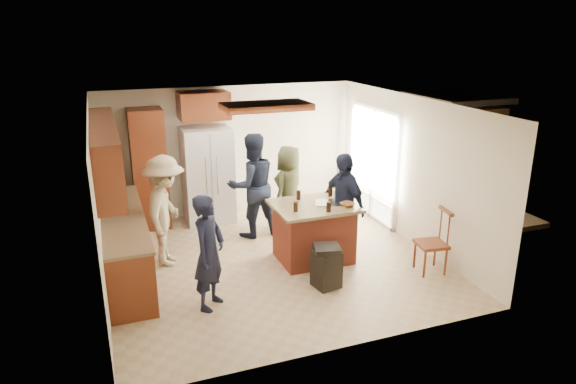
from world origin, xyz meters
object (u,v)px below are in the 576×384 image
object	(u,v)px
person_behind_left	(252,185)
kitchen_island	(314,232)
person_side_right	(343,204)
refrigerator	(208,175)
person_front_left	(209,252)
person_behind_right	(289,189)
person_counter	(165,211)
spindle_chair	(433,244)
trash_bin	(326,266)

from	to	relation	value
person_behind_left	kitchen_island	world-z (taller)	person_behind_left
person_side_right	refrigerator	world-z (taller)	refrigerator
person_front_left	person_behind_left	size ratio (longest dim) A/B	0.85
person_behind_left	person_behind_right	bearing A→B (deg)	175.28
person_counter	spindle_chair	bearing A→B (deg)	-94.79
person_behind_left	person_behind_right	xyz separation A→B (m)	(0.69, 0.02, -0.14)
person_side_right	trash_bin	xyz separation A→B (m)	(-0.72, -0.96, -0.53)
trash_bin	person_behind_right	bearing A→B (deg)	83.37
person_behind_right	person_counter	size ratio (longest dim) A/B	0.90
kitchen_island	spindle_chair	bearing A→B (deg)	-34.09
person_front_left	person_behind_right	xyz separation A→B (m)	(1.92, 2.18, 0.00)
person_side_right	person_counter	world-z (taller)	person_counter
person_side_right	kitchen_island	world-z (taller)	person_side_right
person_behind_right	spindle_chair	size ratio (longest dim) A/B	1.58
person_behind_left	person_front_left	bearing A→B (deg)	54.17
refrigerator	kitchen_island	size ratio (longest dim) A/B	1.41
person_front_left	refrigerator	bearing A→B (deg)	27.51
person_behind_right	person_counter	xyz separation A→B (m)	(-2.27, -0.66, 0.09)
person_front_left	refrigerator	xyz separation A→B (m)	(0.66, 3.15, 0.12)
person_counter	kitchen_island	bearing A→B (deg)	-87.09
person_behind_right	person_counter	distance (m)	2.37
person_side_right	person_counter	bearing A→B (deg)	-114.75
person_behind_right	refrigerator	distance (m)	1.60
person_counter	trash_bin	size ratio (longest dim) A/B	2.77
person_front_left	kitchen_island	size ratio (longest dim) A/B	1.22
person_counter	refrigerator	world-z (taller)	refrigerator
refrigerator	spindle_chair	xyz separation A→B (m)	(2.71, -3.32, -0.45)
refrigerator	kitchen_island	world-z (taller)	refrigerator
person_side_right	trash_bin	bearing A→B (deg)	-48.99
person_behind_left	spindle_chair	size ratio (longest dim) A/B	1.86
kitchen_island	refrigerator	bearing A→B (deg)	117.51
person_front_left	person_side_right	size ratio (longest dim) A/B	0.92
person_side_right	person_behind_left	bearing A→B (deg)	-149.57
person_behind_right	trash_bin	bearing A→B (deg)	43.45
spindle_chair	person_counter	bearing A→B (deg)	155.63
person_behind_left	person_behind_right	distance (m)	0.71
refrigerator	spindle_chair	size ratio (longest dim) A/B	1.81
person_counter	kitchen_island	distance (m)	2.33
spindle_chair	trash_bin	bearing A→B (deg)	175.97
person_counter	person_behind_left	bearing A→B (deg)	-48.33
kitchen_island	spindle_chair	distance (m)	1.82
person_behind_right	refrigerator	xyz separation A→B (m)	(-1.27, 0.98, 0.11)
refrigerator	person_counter	bearing A→B (deg)	-121.55
person_front_left	person_behind_right	world-z (taller)	person_behind_right
person_behind_right	refrigerator	bearing A→B (deg)	-77.59
refrigerator	kitchen_island	bearing A→B (deg)	-62.49
refrigerator	trash_bin	xyz separation A→B (m)	(1.01, -3.20, -0.58)
person_behind_left	refrigerator	xyz separation A→B (m)	(-0.58, 1.00, -0.03)
person_behind_right	refrigerator	world-z (taller)	refrigerator
person_front_left	person_behind_right	bearing A→B (deg)	-2.22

